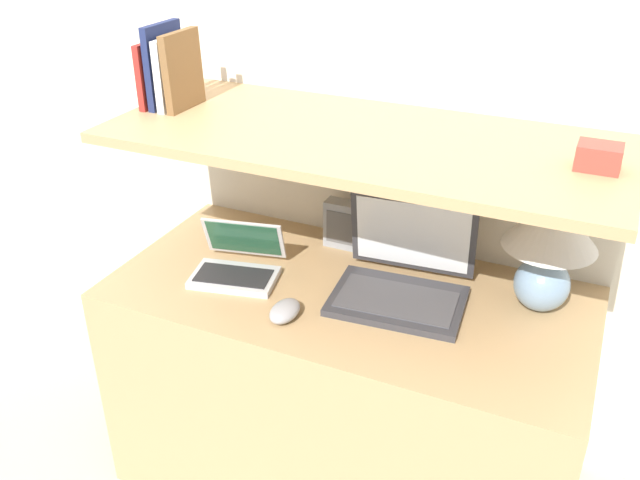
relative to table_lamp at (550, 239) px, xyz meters
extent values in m
cube|color=silver|center=(-0.51, 0.25, 0.26)|extent=(6.00, 0.05, 2.40)
cube|color=tan|center=(-0.51, -0.14, -0.58)|extent=(1.36, 0.66, 0.73)
cube|color=silver|center=(-0.51, 0.21, -0.37)|extent=(1.36, 0.04, 1.15)
cube|color=tan|center=(-0.51, -0.07, 0.22)|extent=(1.36, 0.59, 0.03)
ellipsoid|color=#7593B2|center=(0.00, 0.00, -0.14)|extent=(0.15, 0.15, 0.15)
cylinder|color=tan|center=(0.00, 0.00, -0.04)|extent=(0.02, 0.02, 0.04)
cone|color=silver|center=(0.00, 0.00, 0.05)|extent=(0.25, 0.25, 0.15)
cube|color=#333338|center=(-0.36, -0.15, -0.20)|extent=(0.38, 0.28, 0.02)
cube|color=#47474C|center=(-0.35, -0.16, -0.19)|extent=(0.33, 0.20, 0.00)
cube|color=#333338|center=(-0.37, 0.01, -0.07)|extent=(0.36, 0.08, 0.25)
cube|color=white|center=(-0.37, 0.00, -0.07)|extent=(0.33, 0.07, 0.22)
cube|color=silver|center=(-0.83, -0.22, -0.20)|extent=(0.27, 0.20, 0.02)
cube|color=#232326|center=(-0.83, -0.23, -0.19)|extent=(0.23, 0.15, 0.00)
cube|color=silver|center=(-0.85, -0.12, -0.13)|extent=(0.25, 0.11, 0.13)
cube|color=#235138|center=(-0.85, -0.13, -0.13)|extent=(0.23, 0.10, 0.12)
ellipsoid|color=#99999E|center=(-0.61, -0.33, -0.19)|extent=(0.07, 0.12, 0.04)
cube|color=gray|center=(-0.62, 0.10, -0.14)|extent=(0.13, 0.06, 0.15)
cube|color=#59595B|center=(-0.62, 0.07, -0.14)|extent=(0.10, 0.00, 0.11)
cube|color=#A82823|center=(-1.15, -0.07, 0.33)|extent=(0.02, 0.17, 0.19)
cube|color=navy|center=(-1.12, -0.07, 0.35)|extent=(0.02, 0.16, 0.24)
cube|color=silver|center=(-1.08, -0.07, 0.33)|extent=(0.02, 0.16, 0.20)
cube|color=brown|center=(-1.05, -0.07, 0.34)|extent=(0.03, 0.16, 0.22)
cube|color=#CC3D33|center=(0.08, -0.07, 0.26)|extent=(0.10, 0.08, 0.06)
camera|label=1|loc=(0.09, -1.65, 0.83)|focal=38.00mm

